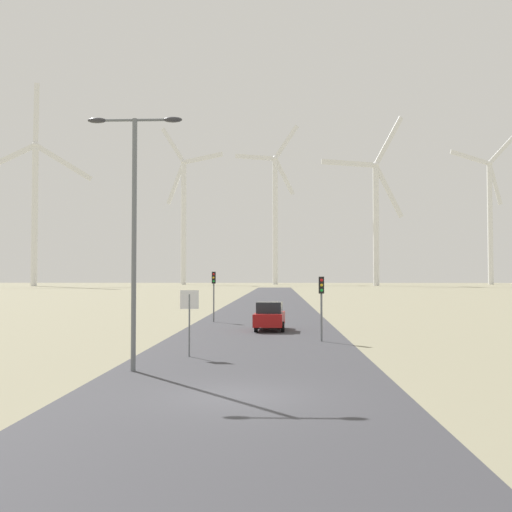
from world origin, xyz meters
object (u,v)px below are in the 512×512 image
Objects in this scene: wind_turbine_center at (275,209)px; wind_turbine_right at (376,210)px; traffic_light_post_near_right at (321,294)px; wind_turbine_far_left at (35,199)px; traffic_light_post_near_left at (214,285)px; wind_turbine_far_right at (490,211)px; stop_sign_near at (189,310)px; car_approaching at (270,316)px; wind_turbine_left at (184,210)px; streetlamp at (134,209)px.

wind_turbine_center is 1.08× the size of wind_turbine_right.
traffic_light_post_near_right is 201.13m from wind_turbine_far_left.
wind_turbine_far_right reaches higher than traffic_light_post_near_left.
wind_turbine_far_right is at bearing 1.87° from wind_turbine_center.
stop_sign_near is 204.18m from wind_turbine_far_left.
traffic_light_post_near_right is at bearing -66.04° from car_approaching.
wind_turbine_far_right is (88.25, 226.80, 28.79)m from traffic_light_post_near_right.
wind_turbine_left is (47.00, 41.00, 0.12)m from wind_turbine_far_left.
car_approaching is at bearing -112.46° from wind_turbine_far_right.
traffic_light_post_near_right is at bearing 53.43° from streetlamp.
wind_turbine_far_left reaches higher than stop_sign_near.
wind_turbine_far_right is (94.38, 233.06, 29.32)m from stop_sign_near.
wind_turbine_center is (3.87, 234.03, 26.32)m from streetlamp.
car_approaching is at bearing 113.96° from traffic_light_post_near_right.
car_approaching is 218.22m from wind_turbine_left.
traffic_light_post_near_left is at bearing -114.10° from wind_turbine_far_right.
streetlamp is at bearing -66.49° from wind_turbine_far_left.
wind_turbine_left is at bearing -176.52° from wind_turbine_far_right.
wind_turbine_center is at bearing 89.05° from streetlamp.
wind_turbine_center reaches higher than wind_turbine_far_right.
car_approaching is 0.06× the size of wind_turbine_left.
wind_turbine_far_right is at bearing 3.48° from wind_turbine_left.
traffic_light_post_near_right is 7.22m from car_approaching.
traffic_light_post_near_right is 0.05× the size of wind_turbine_center.
traffic_light_post_near_right is at bearing 45.59° from stop_sign_near.
car_approaching is 0.06× the size of wind_turbine_far_left.
wind_turbine_left is 1.06× the size of wind_turbine_right.
wind_turbine_far_right is (91.97, 3.01, -0.93)m from wind_turbine_center.
wind_turbine_left is at bearing 100.55° from car_approaching.
streetlamp is 206.67m from wind_turbine_far_left.
streetlamp is 235.54m from wind_turbine_center.
traffic_light_post_near_right is 0.05× the size of wind_turbine_right.
streetlamp is at bearing -101.67° from wind_turbine_right.
wind_turbine_right is at bearing 79.93° from traffic_light_post_near_right.
traffic_light_post_near_left reaches higher than stop_sign_near.
traffic_light_post_near_right is at bearing -111.26° from wind_turbine_far_right.
streetlamp is 2.71× the size of traffic_light_post_near_right.
wind_turbine_center is at bearing 90.23° from car_approaching.
wind_turbine_center is at bearing 90.95° from traffic_light_post_near_right.
stop_sign_near is at bearing -101.49° from wind_turbine_right.
stop_sign_near is at bearing -134.41° from traffic_light_post_near_right.
stop_sign_near is 0.04× the size of wind_turbine_right.
traffic_light_post_near_left is 235.54m from wind_turbine_far_right.
wind_turbine_left is (-42.42, 218.85, 28.89)m from traffic_light_post_near_right.
car_approaching is (4.73, 16.66, -5.03)m from streetlamp.
wind_turbine_left reaches higher than stop_sign_near.
wind_turbine_far_left is at bearing -138.90° from wind_turbine_left.
wind_turbine_right is at bearing 76.94° from traffic_light_post_near_left.
streetlamp reaches higher than traffic_light_post_near_right.
stop_sign_near is 229.91m from wind_turbine_left.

